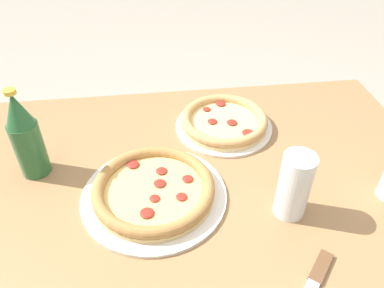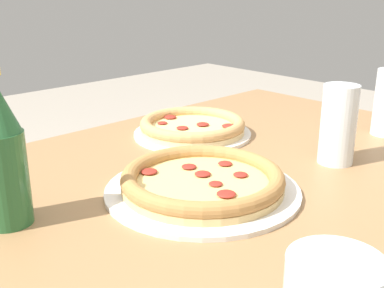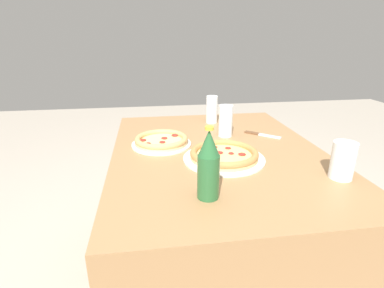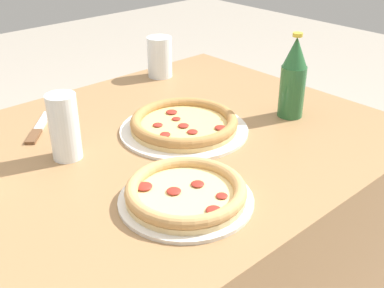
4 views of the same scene
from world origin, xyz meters
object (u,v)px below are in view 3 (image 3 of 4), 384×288
Objects in this scene: beer_bottle at (209,165)px; knife at (261,135)px; pizza_salami at (223,155)px; pizza_margherita at (161,141)px; glass_cola at (226,122)px; glass_orange_juice at (343,162)px; glass_iced_tea at (212,111)px.

beer_bottle reaches higher than knife.
pizza_salami and pizza_margherita have the same top height.
knife is at bearing 85.06° from glass_cola.
glass_orange_juice is (0.43, 0.61, 0.04)m from pizza_margherita.
pizza_salami is 0.55m from glass_iced_tea.
glass_cola is 0.25m from glass_iced_tea.
glass_cola reaches higher than pizza_salami.
pizza_margherita reaches higher than knife.
glass_iced_tea reaches higher than pizza_margherita.
pizza_salami is at bearing -43.97° from knife.
beer_bottle is at bearing -82.69° from glass_orange_juice.
pizza_salami is 0.38m from knife.
glass_orange_juice is at bearing 97.31° from beer_bottle.
glass_iced_tea is at bearing -176.25° from glass_cola.
pizza_margherita is at bearing -166.30° from beer_bottle.
pizza_salami reaches higher than knife.
beer_bottle reaches higher than pizza_margherita.
glass_cola reaches higher than pizza_margherita.
knife is (-0.49, -0.11, -0.06)m from glass_orange_juice.
pizza_salami is 0.32m from pizza_margherita.
knife is at bearing 36.73° from glass_iced_tea.
pizza_margherita is at bearing -75.66° from glass_cola.
glass_iced_tea is at bearing 137.32° from pizza_margherita.
glass_iced_tea is 0.84m from beer_bottle.
beer_bottle is (0.06, -0.49, 0.05)m from glass_orange_juice.
beer_bottle is (0.82, -0.19, 0.04)m from glass_iced_tea.
glass_iced_tea reaches higher than knife.
beer_bottle is 0.68m from knife.
glass_cola is at bearing 160.58° from beer_bottle.
glass_orange_juice is 0.82m from glass_iced_tea.
glass_iced_tea is (-0.76, -0.31, 0.01)m from glass_orange_juice.
pizza_salami is at bearing -16.19° from glass_cola.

